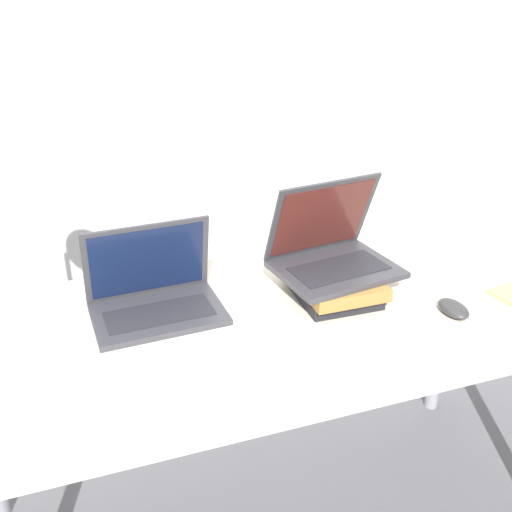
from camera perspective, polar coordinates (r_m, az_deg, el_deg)
The scene contains 7 objects.
wall_back at distance 2.37m, azimuth -8.02°, elevation 20.48°, with size 8.00×0.05×2.70m.
desk at distance 1.59m, azimuth 1.65°, elevation -8.08°, with size 1.70×0.74×0.75m.
laptop_left at distance 1.56m, azimuth -9.63°, elevation -3.75°, with size 0.34×0.24×0.23m.
book_stack at distance 1.63m, azimuth 7.47°, elevation -2.77°, with size 0.21×0.25×0.07m.
laptop_on_books at distance 1.63m, azimuth 7.17°, elevation 0.42°, with size 0.34×0.29×0.25m.
wireless_keyboard at distance 1.49m, azimuth 11.73°, elevation -7.28°, with size 0.30×0.13×0.01m.
mouse at distance 1.63m, azimuth 18.30°, elevation -4.77°, with size 0.06×0.10×0.03m.
Camera 1 is at (-0.47, -0.86, 1.57)m, focal length 42.00 mm.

